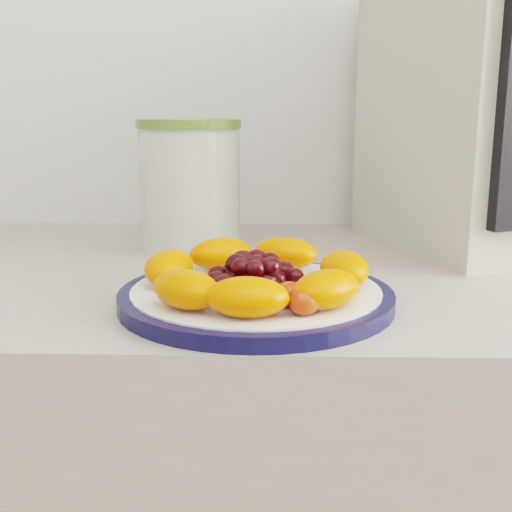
{
  "coord_description": "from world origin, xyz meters",
  "views": [
    {
      "loc": [
        -0.07,
        0.42,
        1.09
      ],
      "look_at": [
        -0.09,
        1.04,
        0.95
      ],
      "focal_mm": 45.0,
      "sensor_mm": 36.0,
      "label": 1
    }
  ],
  "objects": [
    {
      "name": "plate_rim",
      "position": [
        -0.09,
        1.04,
        0.91
      ],
      "size": [
        0.27,
        0.27,
        0.01
      ],
      "primitive_type": "cylinder",
      "color": "#0C0D35",
      "rests_on": "counter"
    },
    {
      "name": "plate_face",
      "position": [
        -0.09,
        1.04,
        0.91
      ],
      "size": [
        0.25,
        0.25,
        0.02
      ],
      "primitive_type": "cylinder",
      "color": "white",
      "rests_on": "counter"
    },
    {
      "name": "canister",
      "position": [
        -0.19,
        1.31,
        0.98
      ],
      "size": [
        0.14,
        0.14,
        0.17
      ],
      "primitive_type": "cylinder",
      "rotation": [
        0.0,
        0.0,
        0.03
      ],
      "color": "#485B1E",
      "rests_on": "counter"
    },
    {
      "name": "canister_lid",
      "position": [
        -0.19,
        1.31,
        1.07
      ],
      "size": [
        0.15,
        0.15,
        0.01
      ],
      "primitive_type": "cylinder",
      "rotation": [
        0.0,
        0.0,
        0.03
      ],
      "color": "#52782F",
      "rests_on": "canister"
    },
    {
      "name": "appliance_body",
      "position": [
        0.21,
        1.33,
        1.09
      ],
      "size": [
        0.31,
        0.36,
        0.38
      ],
      "primitive_type": "cube",
      "rotation": [
        0.0,
        0.0,
        0.33
      ],
      "color": "#BDB7A2",
      "rests_on": "counter"
    },
    {
      "name": "fruit_plate",
      "position": [
        -0.09,
        1.03,
        0.93
      ],
      "size": [
        0.23,
        0.23,
        0.04
      ],
      "color": "#FF5900",
      "rests_on": "plate_face"
    }
  ]
}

